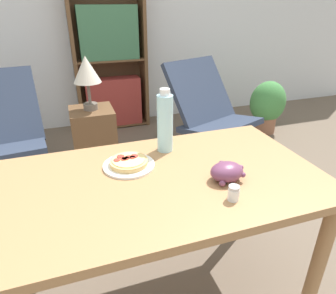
{
  "coord_description": "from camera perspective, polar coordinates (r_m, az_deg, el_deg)",
  "views": [
    {
      "loc": [
        -0.38,
        -0.98,
        1.37
      ],
      "look_at": [
        -0.01,
        0.13,
        0.8
      ],
      "focal_mm": 32.0,
      "sensor_mm": 36.0,
      "label": 1
    }
  ],
  "objects": [
    {
      "name": "salt_shaker",
      "position": [
        1.08,
        12.38,
        -8.57
      ],
      "size": [
        0.04,
        0.04,
        0.06
      ],
      "color": "white",
      "rests_on": "dining_table"
    },
    {
      "name": "pizza_on_plate",
      "position": [
        1.28,
        -7.49,
        -3.08
      ],
      "size": [
        0.22,
        0.22,
        0.04
      ],
      "color": "white",
      "rests_on": "dining_table"
    },
    {
      "name": "dining_table",
      "position": [
        1.25,
        -1.22,
        -9.87
      ],
      "size": [
        1.3,
        0.74,
        0.74
      ],
      "color": "#A37549",
      "rests_on": "ground_plane"
    },
    {
      "name": "wall_back",
      "position": [
        3.62,
        -13.95,
        24.35
      ],
      "size": [
        8.0,
        0.05,
        2.6
      ],
      "color": "silver",
      "rests_on": "ground_plane"
    },
    {
      "name": "lounge_chair_far",
      "position": [
        2.85,
        8.2,
        3.56
      ],
      "size": [
        0.82,
        0.93,
        0.88
      ],
      "rotation": [
        0.0,
        0.0,
        0.36
      ],
      "color": "slate",
      "rests_on": "ground_plane"
    },
    {
      "name": "drink_bottle",
      "position": [
        1.35,
        -0.58,
        4.68
      ],
      "size": [
        0.07,
        0.07,
        0.29
      ],
      "color": "#A3DBEA",
      "rests_on": "dining_table"
    },
    {
      "name": "bookshelf",
      "position": [
        3.53,
        -10.87,
        14.93
      ],
      "size": [
        0.8,
        0.28,
        1.56
      ],
      "color": "brown",
      "rests_on": "ground_plane"
    },
    {
      "name": "potted_plant_floor",
      "position": [
        3.56,
        18.39,
        7.55
      ],
      "size": [
        0.41,
        0.34,
        0.59
      ],
      "color": "#8E5B42",
      "rests_on": "ground_plane"
    },
    {
      "name": "grape_bunch",
      "position": [
        1.19,
        11.2,
        -4.63
      ],
      "size": [
        0.14,
        0.11,
        0.07
      ],
      "color": "#6B3856",
      "rests_on": "dining_table"
    },
    {
      "name": "lounge_chair_near",
      "position": [
        2.7,
        -28.56,
        -0.87
      ],
      "size": [
        0.69,
        0.82,
        0.88
      ],
      "rotation": [
        0.0,
        0.0,
        0.11
      ],
      "color": "slate",
      "rests_on": "ground_plane"
    },
    {
      "name": "table_lamp",
      "position": [
        2.4,
        -15.26,
        13.61
      ],
      "size": [
        0.21,
        0.21,
        0.41
      ],
      "color": "#665B51",
      "rests_on": "side_table"
    },
    {
      "name": "side_table",
      "position": [
        2.58,
        -13.74,
        0.75
      ],
      "size": [
        0.34,
        0.34,
        0.59
      ],
      "color": "brown",
      "rests_on": "ground_plane"
    }
  ]
}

